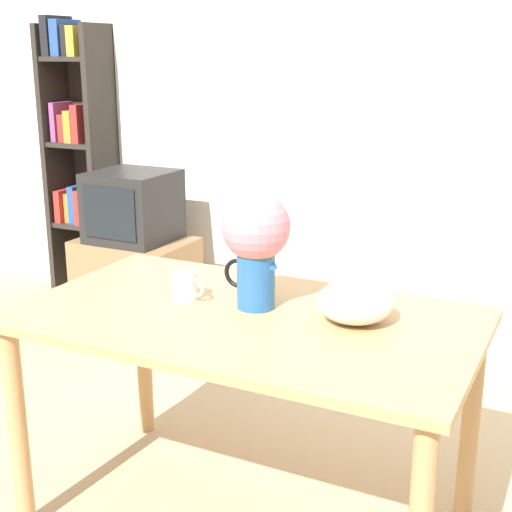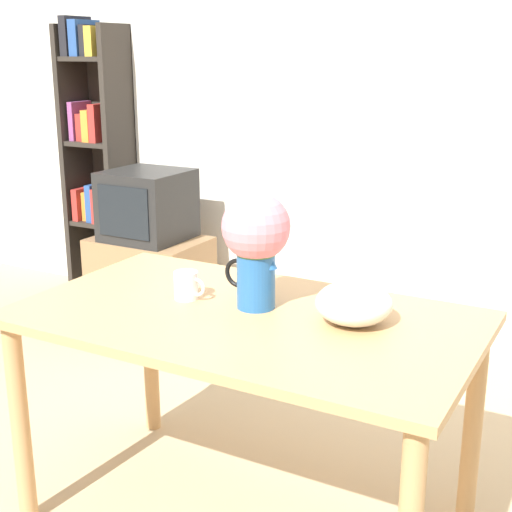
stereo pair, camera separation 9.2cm
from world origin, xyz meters
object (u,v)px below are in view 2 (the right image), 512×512
object	(u,v)px
white_bowl	(354,303)
tv_set	(147,205)
coffee_mug	(187,285)
flower_vase	(256,239)

from	to	relation	value
white_bowl	tv_set	world-z (taller)	tv_set
coffee_mug	white_bowl	size ratio (longest dim) A/B	0.49
flower_vase	white_bowl	world-z (taller)	flower_vase
flower_vase	tv_set	xyz separation A→B (m)	(-1.36, 1.24, -0.26)
tv_set	flower_vase	bearing A→B (deg)	-42.26
flower_vase	tv_set	distance (m)	1.86
tv_set	white_bowl	bearing A→B (deg)	-35.95
flower_vase	white_bowl	distance (m)	0.36
coffee_mug	tv_set	size ratio (longest dim) A/B	0.26
coffee_mug	tv_set	xyz separation A→B (m)	(-1.13, 1.28, -0.08)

